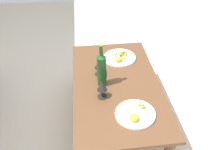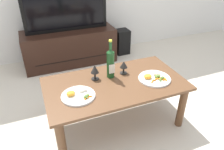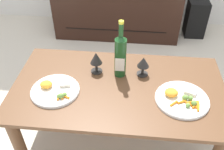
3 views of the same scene
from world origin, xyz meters
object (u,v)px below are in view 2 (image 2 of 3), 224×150
tv_screen (66,9)px  goblet_right (124,65)px  goblet_left (95,70)px  tv_stand (70,47)px  dinner_plate_left (78,95)px  dinner_plate_right (154,78)px  dining_table (115,90)px  floor_speaker (122,42)px  wine_bottle (110,63)px

tv_screen → goblet_right: size_ratio=8.84×
goblet_left → tv_stand: bearing=88.9°
goblet_left → dinner_plate_left: size_ratio=0.51×
tv_stand → dinner_plate_right: size_ratio=4.39×
dining_table → floor_speaker: bearing=63.5°
wine_bottle → tv_screen: bearing=95.1°
wine_bottle → tv_stand: bearing=95.1°
goblet_right → tv_stand: bearing=101.3°
dining_table → tv_screen: tv_screen is taller
dining_table → tv_stand: size_ratio=0.96×
dinner_plate_right → dinner_plate_left: bearing=-180.0°
tv_screen → wine_bottle: bearing=-84.9°
dining_table → goblet_right: (0.14, 0.13, 0.16)m
dinner_plate_left → dinner_plate_right: bearing=0.0°
tv_stand → goblet_right: (0.26, -1.31, 0.30)m
tv_stand → goblet_left: goblet_left is taller
wine_bottle → dinner_plate_right: bearing=-28.0°
goblet_left → dinner_plate_right: goblet_left is taller
goblet_right → tv_screen: bearing=101.3°
tv_screen → goblet_left: bearing=-91.1°
floor_speaker → goblet_right: 1.50m
tv_stand → dinner_plate_left: 1.55m
tv_screen → dinner_plate_right: 1.62m
tv_stand → tv_screen: (0.00, -0.00, 0.55)m
dining_table → dinner_plate_right: 0.38m
goblet_left → wine_bottle: bearing=-4.9°
goblet_right → dinner_plate_left: goblet_right is taller
tv_stand → dinner_plate_right: bearing=-72.4°
tv_screen → goblet_right: 1.36m
floor_speaker → goblet_left: (-0.88, -1.33, 0.36)m
floor_speaker → wine_bottle: (-0.73, -1.35, 0.41)m
tv_screen → dinner_plate_left: bearing=-98.9°
goblet_right → floor_speaker: bearing=66.2°
goblet_left → dining_table: bearing=-40.2°
dinner_plate_left → dinner_plate_right: dinner_plate_right is taller
goblet_left → dinner_plate_right: 0.55m
floor_speaker → goblet_left: bearing=-124.6°
wine_bottle → dining_table: bearing=-87.6°
tv_stand → dinner_plate_left: size_ratio=4.66×
dinner_plate_right → goblet_right: bearing=136.9°
wine_bottle → goblet_left: (-0.14, 0.01, -0.05)m
tv_stand → goblet_right: bearing=-78.7°
wine_bottle → goblet_left: size_ratio=2.57×
dining_table → tv_stand: bearing=94.9°
dining_table → dinner_plate_right: size_ratio=4.22×
tv_stand → wine_bottle: size_ratio=3.55×
tv_stand → goblet_right: size_ratio=10.17×
tv_stand → tv_screen: tv_screen is taller
tv_stand → tv_screen: bearing=-90.0°
dining_table → goblet_left: goblet_left is taller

